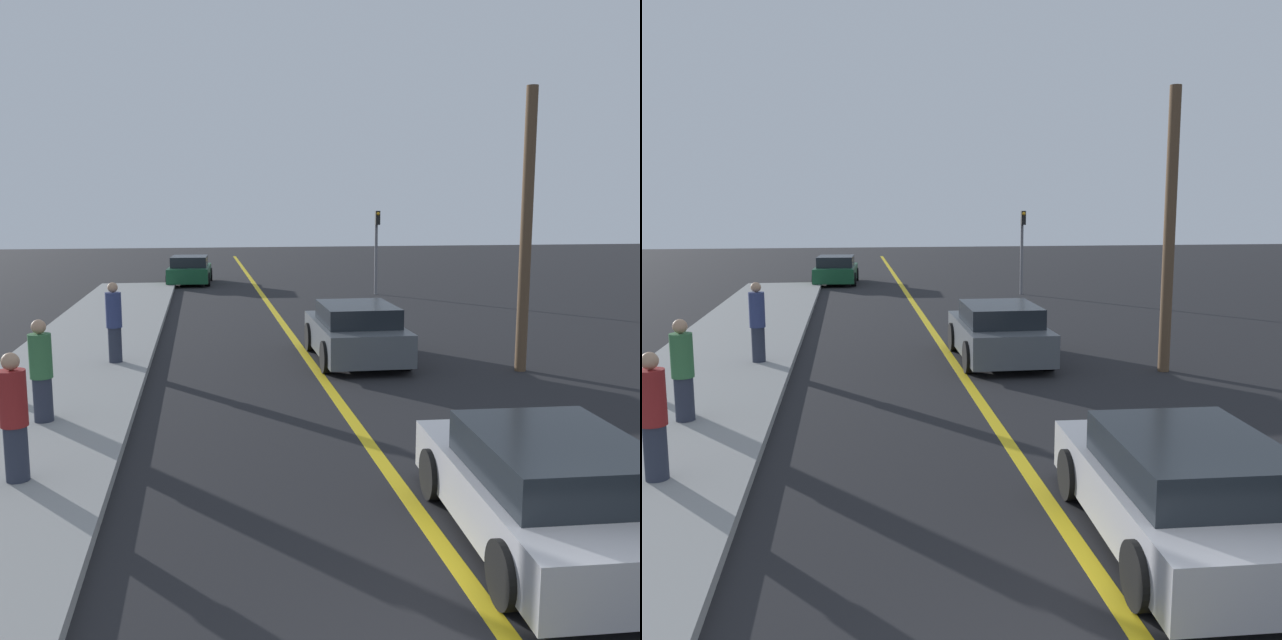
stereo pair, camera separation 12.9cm
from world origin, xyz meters
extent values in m
cube|color=gold|center=(0.00, 18.00, 0.00)|extent=(0.20, 60.00, 0.01)
cube|color=gray|center=(-5.14, 14.26, 0.08)|extent=(3.20, 28.53, 0.15)
cube|color=#9E9EA3|center=(1.07, 2.58, 0.46)|extent=(1.94, 3.90, 0.58)
cube|color=black|center=(1.07, 2.39, 0.97)|extent=(1.64, 2.18, 0.44)
cylinder|color=black|center=(0.30, 3.81, 0.30)|extent=(0.25, 0.62, 0.61)
cylinder|color=black|center=(1.96, 3.72, 0.30)|extent=(0.25, 0.62, 0.61)
cylinder|color=black|center=(0.18, 1.44, 0.30)|extent=(0.25, 0.62, 0.61)
cube|color=#4C5156|center=(1.05, 11.69, 0.54)|extent=(1.84, 3.90, 0.69)
cube|color=black|center=(1.05, 11.50, 1.10)|extent=(1.60, 2.15, 0.43)
cylinder|color=black|center=(0.20, 12.90, 0.34)|extent=(0.23, 0.69, 0.69)
cylinder|color=black|center=(1.91, 12.88, 0.34)|extent=(0.23, 0.69, 0.69)
cylinder|color=black|center=(0.18, 10.49, 0.34)|extent=(0.23, 0.69, 0.69)
cylinder|color=black|center=(1.89, 10.48, 0.34)|extent=(0.23, 0.69, 0.69)
cube|color=#144728|center=(-2.90, 29.29, 0.49)|extent=(2.01, 4.09, 0.64)
cube|color=black|center=(-2.90, 29.09, 1.04)|extent=(1.69, 2.28, 0.47)
cylinder|color=black|center=(-3.69, 30.58, 0.31)|extent=(0.25, 0.62, 0.61)
cylinder|color=black|center=(-1.99, 30.48, 0.31)|extent=(0.25, 0.62, 0.61)
cylinder|color=black|center=(-3.82, 28.10, 0.31)|extent=(0.25, 0.62, 0.61)
cylinder|color=black|center=(-2.12, 28.01, 0.31)|extent=(0.25, 0.62, 0.61)
cylinder|color=#282D3D|center=(-4.65, 4.83, 0.50)|extent=(0.28, 0.28, 0.69)
cylinder|color=maroon|center=(-4.65, 4.83, 1.19)|extent=(0.33, 0.33, 0.69)
sphere|color=tan|center=(-4.65, 4.83, 1.64)|extent=(0.21, 0.21, 0.21)
cylinder|color=#282D3D|center=(-4.86, 7.35, 0.50)|extent=(0.29, 0.29, 0.69)
cylinder|color=#336B3D|center=(-4.86, 7.35, 1.19)|extent=(0.34, 0.34, 0.69)
sphere|color=tan|center=(-4.86, 7.35, 1.65)|extent=(0.22, 0.22, 0.22)
cylinder|color=#282D3D|center=(-4.26, 11.62, 0.53)|extent=(0.28, 0.28, 0.76)
cylinder|color=navy|center=(-4.26, 11.62, 1.29)|extent=(0.33, 0.33, 0.76)
sphere|color=tan|center=(-4.26, 11.62, 1.78)|extent=(0.22, 0.22, 0.22)
cylinder|color=slate|center=(4.54, 23.87, 1.67)|extent=(0.12, 0.12, 3.34)
cube|color=black|center=(4.54, 23.69, 3.06)|extent=(0.18, 0.18, 0.55)
sphere|color=orange|center=(4.54, 23.60, 3.23)|extent=(0.14, 0.14, 0.14)
cylinder|color=brown|center=(4.31, 10.03, 2.95)|extent=(0.24, 0.24, 5.89)
camera|label=1|loc=(-2.38, -3.96, 3.44)|focal=40.00mm
camera|label=2|loc=(-2.25, -3.98, 3.44)|focal=40.00mm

